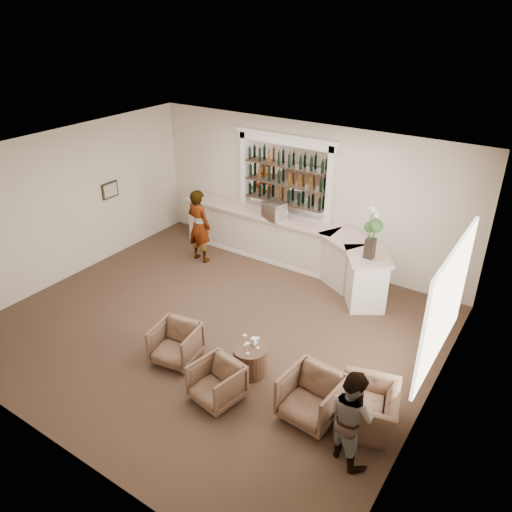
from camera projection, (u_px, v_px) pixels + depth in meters
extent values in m
plane|color=#503A28|center=(215.00, 327.00, 9.65)|extent=(8.00, 8.00, 0.00)
cube|color=beige|center=(305.00, 194.00, 11.48)|extent=(8.00, 0.04, 3.30)
cube|color=beige|center=(67.00, 205.00, 10.86)|extent=(0.04, 7.00, 3.30)
cube|color=beige|center=(438.00, 323.00, 6.93)|extent=(0.04, 7.00, 3.30)
cube|color=white|center=(207.00, 161.00, 8.13)|extent=(8.00, 7.00, 0.04)
cube|color=white|center=(446.00, 303.00, 7.29)|extent=(0.05, 2.40, 1.90)
cube|color=black|center=(110.00, 190.00, 11.73)|extent=(0.04, 0.46, 0.38)
cube|color=beige|center=(111.00, 190.00, 11.72)|extent=(0.01, 0.38, 0.30)
cube|color=silver|center=(260.00, 233.00, 12.22)|extent=(4.00, 0.70, 1.08)
cube|color=#C6A59A|center=(260.00, 212.00, 11.95)|extent=(4.10, 0.82, 0.06)
cube|color=silver|center=(345.00, 262.00, 10.90)|extent=(1.12, 1.04, 1.08)
cube|color=#C6A59A|center=(346.00, 239.00, 10.62)|extent=(1.27, 1.19, 0.06)
cube|color=silver|center=(365.00, 281.00, 10.17)|extent=(1.08, 1.14, 1.08)
cube|color=#C6A59A|center=(368.00, 256.00, 9.89)|extent=(1.24, 1.29, 0.06)
cube|color=white|center=(253.00, 256.00, 12.21)|extent=(4.00, 0.06, 0.10)
cube|color=white|center=(287.00, 178.00, 11.58)|extent=(2.15, 0.02, 1.65)
cube|color=white|center=(245.00, 190.00, 12.33)|extent=(0.14, 0.16, 2.90)
cube|color=white|center=(329.00, 209.00, 11.20)|extent=(0.14, 0.16, 2.90)
cube|color=white|center=(286.00, 141.00, 11.12)|extent=(2.52, 0.16, 0.18)
cube|color=white|center=(286.00, 135.00, 11.07)|extent=(2.64, 0.20, 0.08)
cube|color=#322419|center=(283.00, 203.00, 11.76)|extent=(2.05, 0.20, 0.03)
cube|color=#322419|center=(284.00, 185.00, 11.55)|extent=(2.05, 0.20, 0.03)
cube|color=#322419|center=(284.00, 166.00, 11.35)|extent=(2.05, 0.20, 0.03)
cylinder|color=#503022|center=(250.00, 360.00, 8.38)|extent=(0.57, 0.57, 0.50)
imported|color=gray|center=(199.00, 226.00, 11.75)|extent=(0.68, 0.48, 1.79)
imported|color=gray|center=(351.00, 416.00, 6.61)|extent=(0.88, 0.81, 1.46)
imported|color=brown|center=(176.00, 343.00, 8.64)|extent=(0.85, 0.87, 0.69)
imported|color=brown|center=(217.00, 383.00, 7.78)|extent=(0.83, 0.85, 0.66)
imported|color=brown|center=(311.00, 397.00, 7.43)|extent=(0.88, 0.90, 0.76)
imported|color=brown|center=(368.00, 408.00, 7.32)|extent=(1.09, 1.17, 0.63)
cube|color=silver|center=(274.00, 211.00, 11.41)|extent=(0.55, 0.49, 0.41)
cube|color=black|center=(370.00, 248.00, 9.69)|extent=(0.18, 0.18, 0.40)
cube|color=white|center=(254.00, 341.00, 8.35)|extent=(0.08, 0.08, 0.12)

